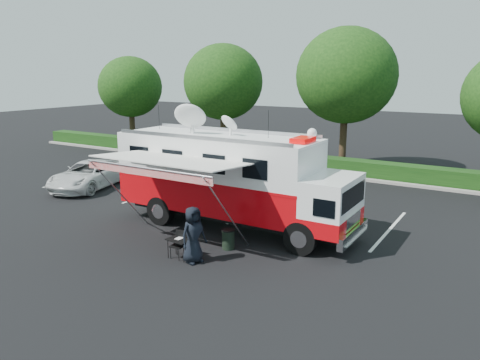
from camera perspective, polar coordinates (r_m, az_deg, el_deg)
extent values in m
plane|color=black|center=(19.15, -0.78, -5.84)|extent=(120.00, 120.00, 0.00)
cube|color=#9E998E|center=(27.63, 18.73, -0.42)|extent=(60.00, 0.35, 0.15)
cube|color=black|center=(28.40, 19.20, 0.79)|extent=(60.00, 1.20, 1.00)
cylinder|color=black|center=(39.80, -13.01, 6.75)|extent=(0.44, 0.44, 4.00)
ellipsoid|color=#14380F|center=(39.59, -13.23, 11.00)|extent=(5.12, 5.12, 4.86)
cylinder|color=black|center=(34.15, -2.03, 6.39)|extent=(0.44, 0.44, 4.40)
ellipsoid|color=#14380F|center=(33.91, -2.08, 11.86)|extent=(5.63, 5.63, 5.35)
cylinder|color=black|center=(30.17, 12.48, 5.57)|extent=(0.44, 0.44, 4.80)
ellipsoid|color=#14380F|center=(29.92, 12.83, 12.32)|extent=(6.14, 6.14, 5.84)
cube|color=silver|center=(29.40, -18.62, 0.24)|extent=(0.12, 5.50, 0.01)
cube|color=silver|center=(25.20, -9.73, -1.33)|extent=(0.12, 5.50, 0.01)
cube|color=silver|center=(21.85, 2.29, -3.41)|extent=(0.12, 5.50, 0.01)
cube|color=silver|center=(19.80, 17.73, -5.83)|extent=(0.12, 5.50, 0.01)
cube|color=black|center=(18.96, -0.79, -4.13)|extent=(9.35, 1.52, 0.33)
cylinder|color=black|center=(16.42, 7.38, -7.04)|extent=(1.20, 0.35, 1.20)
cylinder|color=black|center=(18.52, 10.41, -4.78)|extent=(1.20, 0.35, 1.20)
cylinder|color=black|center=(19.67, -9.67, -3.68)|extent=(1.20, 0.35, 1.20)
cylinder|color=black|center=(21.45, -5.50, -2.13)|extent=(1.20, 0.35, 1.20)
cube|color=silver|center=(16.98, 13.60, -6.42)|extent=(0.22, 2.72, 0.43)
cube|color=white|center=(16.91, 11.17, -2.70)|extent=(1.52, 2.72, 1.85)
cube|color=red|center=(17.10, 11.07, -4.80)|extent=(1.54, 2.74, 0.60)
cube|color=black|center=(16.61, 13.50, -1.94)|extent=(0.13, 2.42, 0.76)
cube|color=red|center=(19.14, -2.73, -1.44)|extent=(8.26, 2.72, 1.30)
cube|color=red|center=(18.98, -2.75, 0.47)|extent=(8.28, 2.74, 0.11)
cube|color=white|center=(18.82, -2.78, 2.89)|extent=(8.26, 2.72, 1.52)
cube|color=white|center=(18.69, -2.80, 5.31)|extent=(8.26, 2.72, 0.09)
cube|color=#CC0505|center=(16.90, 7.68, 4.89)|extent=(0.60, 1.03, 0.17)
sphere|color=white|center=(17.92, 8.78, 5.68)|extent=(0.37, 0.37, 0.37)
ellipsoid|color=white|center=(19.17, -6.10, 7.78)|extent=(1.30, 1.30, 0.39)
ellipsoid|color=white|center=(18.57, -1.32, 7.00)|extent=(0.76, 0.76, 0.22)
cylinder|color=black|center=(21.02, -9.85, 7.53)|extent=(0.02, 0.02, 1.09)
cylinder|color=black|center=(19.92, -6.04, 7.35)|extent=(0.02, 0.02, 1.09)
cylinder|color=black|center=(17.94, 3.48, 6.76)|extent=(0.02, 0.02, 1.09)
cube|color=white|center=(16.81, -8.49, 2.45)|extent=(5.44, 2.61, 0.22)
cube|color=red|center=(15.90, -11.41, 1.00)|extent=(5.44, 0.04, 0.30)
cylinder|color=#B2B2B7|center=(15.86, -11.48, 1.44)|extent=(5.44, 0.07, 0.07)
cylinder|color=#B2B2B7|center=(18.75, -14.30, -1.72)|extent=(0.05, 2.80, 3.14)
cylinder|color=#B2B2B7|center=(15.71, -1.49, -4.19)|extent=(0.05, 2.80, 3.14)
imported|color=silver|center=(26.82, -17.84, -0.91)|extent=(3.62, 5.63, 1.44)
imported|color=black|center=(15.96, -5.64, -9.90)|extent=(0.86, 1.07, 1.92)
cube|color=black|center=(16.07, -7.40, -7.22)|extent=(0.87, 0.66, 0.04)
cylinder|color=black|center=(16.23, -8.77, -8.31)|extent=(0.02, 0.02, 0.67)
cylinder|color=black|center=(16.54, -7.83, -7.87)|extent=(0.02, 0.02, 0.67)
cylinder|color=black|center=(15.84, -6.89, -8.82)|extent=(0.02, 0.02, 0.67)
cylinder|color=black|center=(16.14, -5.95, -8.35)|extent=(0.02, 0.02, 0.67)
cube|color=silver|center=(16.12, -7.43, -7.06)|extent=(0.21, 0.29, 0.01)
cube|color=black|center=(16.17, -7.60, -7.95)|extent=(0.48, 0.48, 0.04)
cube|color=black|center=(16.25, -7.14, -6.91)|extent=(0.44, 0.08, 0.49)
cylinder|color=black|center=(16.23, -8.46, -8.74)|extent=(0.02, 0.02, 0.44)
cylinder|color=black|center=(16.49, -7.67, -8.36)|extent=(0.02, 0.02, 0.44)
cylinder|color=black|center=(16.02, -7.48, -9.01)|extent=(0.02, 0.02, 0.44)
cylinder|color=black|center=(16.28, -6.69, -8.62)|extent=(0.02, 0.02, 0.44)
cylinder|color=black|center=(16.87, -1.43, -7.29)|extent=(0.45, 0.45, 0.69)
cylinder|color=black|center=(16.74, -1.44, -6.12)|extent=(0.48, 0.48, 0.04)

